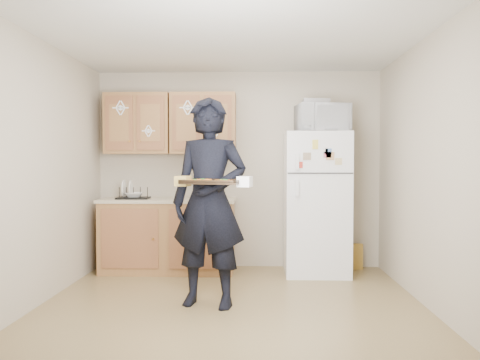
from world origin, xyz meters
The scene contains 22 objects.
floor centered at (0.00, 0.00, 0.00)m, with size 3.60×3.60×0.00m, color brown.
ceiling centered at (0.00, 0.00, 2.50)m, with size 3.60×3.60×0.00m, color silver.
wall_back centered at (0.00, 1.80, 1.25)m, with size 3.60×0.04×2.50m, color #B4A892.
wall_front centered at (0.00, -1.80, 1.25)m, with size 3.60×0.04×2.50m, color #B4A892.
wall_left centered at (-1.80, 0.00, 1.25)m, with size 0.04×3.60×2.50m, color #B4A892.
wall_right centered at (1.80, 0.00, 1.25)m, with size 0.04×3.60×2.50m, color #B4A892.
refrigerator centered at (0.95, 1.43, 0.85)m, with size 0.75×0.70×1.70m, color white.
base_cabinet centered at (-0.85, 1.48, 0.43)m, with size 1.60×0.60×0.86m, color brown.
countertop centered at (-0.85, 1.48, 0.88)m, with size 1.64×0.64×0.04m, color #BBB190.
upper_cab_left centered at (-1.25, 1.61, 1.83)m, with size 0.80×0.33×0.75m, color brown.
upper_cab_right centered at (-0.43, 1.61, 1.83)m, with size 0.80×0.33×0.75m, color brown.
cereal_box centered at (1.47, 1.67, 0.16)m, with size 0.20×0.07×0.32m, color gold.
person centered at (-0.21, 0.10, 0.97)m, with size 0.71×0.46×1.94m, color black.
baking_tray centered at (-0.14, -0.19, 1.16)m, with size 0.50×0.37×0.04m, color black.
pizza_front_left centered at (-0.27, -0.25, 1.18)m, with size 0.17×0.17×0.02m, color orange.
pizza_front_right centered at (-0.05, -0.30, 1.18)m, with size 0.17×0.17×0.02m, color orange.
pizza_back_left centered at (-0.24, -0.08, 1.18)m, with size 0.17×0.17×0.02m, color orange.
microwave centered at (1.01, 1.38, 1.86)m, with size 0.59×0.40×0.33m, color white.
foil_pan centered at (0.94, 1.41, 2.06)m, with size 0.31×0.22×0.07m, color #B7B6BE.
dish_rack centered at (-1.27, 1.42, 0.98)m, with size 0.38×0.29×0.15m, color black.
bowl centered at (-1.27, 1.42, 0.95)m, with size 0.24×0.24×0.06m, color silver.
soap_bottle centered at (-0.25, 1.35, 0.98)m, with size 0.08×0.08×0.17m, color white.
Camera 1 is at (0.23, -4.22, 1.33)m, focal length 35.00 mm.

